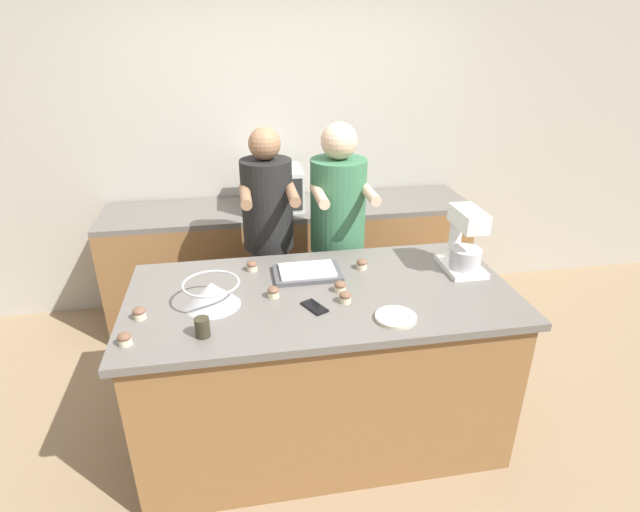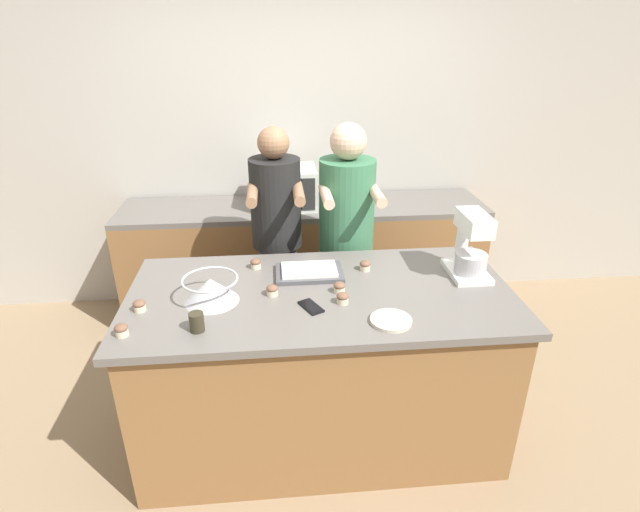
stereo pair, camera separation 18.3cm
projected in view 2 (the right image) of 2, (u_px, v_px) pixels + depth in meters
ground_plane at (321, 429)px, 2.98m from camera, size 16.00×16.00×0.00m
back_wall at (300, 141)px, 3.97m from camera, size 10.00×0.06×2.70m
island_counter at (321, 365)px, 2.78m from camera, size 1.99×0.98×0.94m
back_counter at (304, 260)px, 4.03m from camera, size 2.80×0.60×0.93m
person_left at (278, 249)px, 3.22m from camera, size 0.33×0.50×1.65m
person_right at (346, 246)px, 3.26m from camera, size 0.36×0.52×1.67m
stand_mixer at (470, 248)px, 2.69m from camera, size 0.20×0.30×0.36m
mixing_bowl at (211, 289)px, 2.46m from camera, size 0.28×0.28×0.13m
baking_tray at (309, 272)px, 2.74m from camera, size 0.37×0.24×0.04m
microwave_oven at (286, 187)px, 3.76m from camera, size 0.45×0.37×0.30m
cell_phone at (311, 307)px, 2.43m from camera, size 0.13×0.16×0.01m
drinking_glass at (197, 322)px, 2.23m from camera, size 0.07×0.07×0.09m
small_plate at (391, 321)px, 2.31m from camera, size 0.20×0.20×0.02m
cupcake_0 at (343, 298)px, 2.46m from camera, size 0.06×0.06×0.06m
cupcake_1 at (339, 287)px, 2.56m from camera, size 0.06×0.06×0.06m
cupcake_2 at (272, 290)px, 2.53m from camera, size 0.06×0.06×0.06m
cupcake_3 at (365, 265)px, 2.79m from camera, size 0.06×0.06×0.06m
cupcake_4 at (256, 263)px, 2.82m from camera, size 0.06×0.06×0.06m
cupcake_5 at (121, 330)px, 2.20m from camera, size 0.06×0.06×0.06m
cupcake_6 at (139, 306)px, 2.39m from camera, size 0.06×0.06×0.06m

